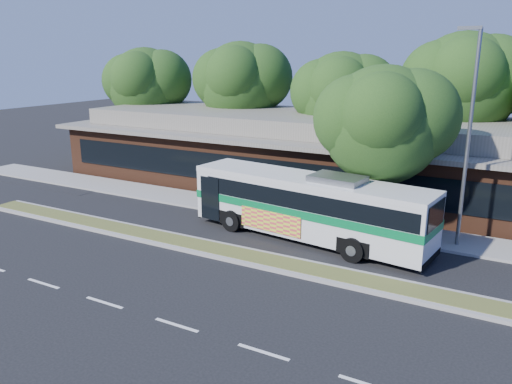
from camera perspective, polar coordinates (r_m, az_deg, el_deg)
ground at (r=21.17m, az=-7.26°, el=-6.89°), size 120.00×120.00×0.00m
median_strip at (r=21.60m, az=-6.33°, el=-6.19°), size 26.00×1.10×0.15m
sidewalk at (r=26.27m, az=0.91°, el=-2.19°), size 44.00×2.60×0.12m
parking_lot at (r=40.10m, az=-19.92°, el=2.93°), size 14.00×12.00×0.01m
plaza_building at (r=31.59m, az=6.53°, el=4.57°), size 33.20×11.20×4.45m
lamp_post at (r=22.09m, az=23.09°, el=6.15°), size 0.93×0.18×9.07m
tree_bg_a at (r=40.61m, az=-11.88°, el=12.03°), size 6.47×5.80×8.63m
tree_bg_b at (r=36.81m, az=-1.06°, el=12.47°), size 6.69×6.00×9.00m
tree_bg_c at (r=32.66m, az=10.50°, el=10.90°), size 6.24×5.60×8.26m
tree_bg_d at (r=32.13m, az=23.40°, el=11.33°), size 6.91×6.20×9.37m
transit_bus at (r=22.06m, az=6.08°, el=-1.17°), size 11.30×3.81×3.12m
sedan at (r=35.56m, az=-13.64°, el=3.06°), size 4.80×2.11×1.37m
sidewalk_tree at (r=22.91m, az=15.27°, el=7.66°), size 5.88×5.27×7.63m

